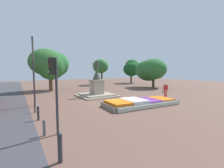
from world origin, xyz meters
TOP-DOWN VIEW (x-y plane):
  - ground_plane at (0.00, 0.00)m, footprint 95.18×95.18m
  - flower_planter at (1.78, -1.86)m, footprint 7.22×3.29m
  - statue_monument at (0.75, 4.94)m, footprint 4.45×4.45m
  - traffic_light_near_crossing at (-6.19, -4.39)m, footprint 0.41×0.29m
  - banner_pole at (-6.41, 3.07)m, footprint 0.14×1.21m
  - pedestrian_with_handbag at (7.58, -0.08)m, footprint 0.68×0.44m
  - kerb_bollard_south at (-6.55, -6.82)m, footprint 0.17×0.17m
  - kerb_bollard_mid_a at (-6.68, -4.22)m, footprint 0.14×0.14m
  - kerb_bollard_mid_b at (-6.64, -1.51)m, footprint 0.16×0.16m
  - kerb_bollard_north at (-6.64, 0.61)m, footprint 0.12×0.12m
  - park_tree_far_left at (9.23, 19.78)m, footprint 3.76×4.42m
  - park_tree_behind_statue at (14.74, 8.78)m, footprint 6.05×6.56m
  - park_tree_far_right at (19.11, 19.75)m, footprint 5.50×5.33m
  - park_tree_street_side at (-2.99, 14.02)m, footprint 6.32×5.17m

SIDE VIEW (x-z plane):
  - ground_plane at x=0.00m, z-range 0.00..0.00m
  - flower_planter at x=1.78m, z-range -0.06..0.58m
  - kerb_bollard_mid_a at x=-6.68m, z-range 0.02..0.82m
  - kerb_bollard_north at x=-6.64m, z-range 0.02..0.85m
  - kerb_bollard_mid_b at x=-6.64m, z-range 0.02..0.95m
  - kerb_bollard_south at x=-6.55m, z-range 0.03..1.08m
  - statue_monument at x=0.75m, z-range -1.33..3.18m
  - pedestrian_with_handbag at x=7.58m, z-range 0.11..1.85m
  - traffic_light_near_crossing at x=-6.19m, z-range 0.75..4.50m
  - banner_pole at x=-6.41m, z-range 0.33..6.50m
  - park_tree_behind_statue at x=14.74m, z-range 0.69..6.26m
  - park_tree_far_right at x=19.11m, z-range 0.90..7.40m
  - park_tree_street_side at x=-2.99m, z-range 0.97..7.70m
  - park_tree_far_left at x=9.23m, z-range 1.44..7.53m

